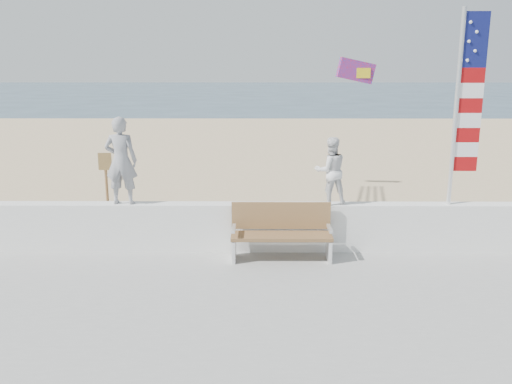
% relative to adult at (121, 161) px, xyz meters
% --- Properties ---
extents(ground, '(220.00, 220.00, 0.00)m').
position_rel_adult_xyz_m(ground, '(2.28, -2.00, -1.89)').
color(ground, '#2C4558').
rests_on(ground, ground).
extents(sand, '(90.00, 40.00, 0.08)m').
position_rel_adult_xyz_m(sand, '(2.28, 7.00, -1.85)').
color(sand, tan).
rests_on(sand, ground).
extents(seawall, '(30.00, 0.35, 0.90)m').
position_rel_adult_xyz_m(seawall, '(2.28, 0.00, -1.26)').
color(seawall, white).
rests_on(seawall, boardwalk).
extents(adult, '(0.60, 0.41, 1.62)m').
position_rel_adult_xyz_m(adult, '(0.00, 0.00, 0.00)').
color(adult, gray).
rests_on(adult, seawall).
extents(child, '(0.69, 0.58, 1.25)m').
position_rel_adult_xyz_m(child, '(3.85, 0.00, -0.19)').
color(child, white).
rests_on(child, seawall).
extents(bench, '(1.80, 0.57, 1.00)m').
position_rel_adult_xyz_m(bench, '(2.94, -0.45, -1.20)').
color(bench, brown).
rests_on(bench, boardwalk).
extents(flag, '(0.50, 0.08, 3.50)m').
position_rel_adult_xyz_m(flag, '(6.19, -0.00, 1.10)').
color(flag, silver).
rests_on(flag, seawall).
extents(parafoil_kite, '(0.86, 0.27, 0.58)m').
position_rel_adult_xyz_m(parafoil_kite, '(4.66, 2.29, 1.58)').
color(parafoil_kite, red).
rests_on(parafoil_kite, ground).
extents(sign, '(0.32, 0.07, 1.46)m').
position_rel_adult_xyz_m(sign, '(-1.20, 3.11, -0.95)').
color(sign, olive).
rests_on(sign, sand).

